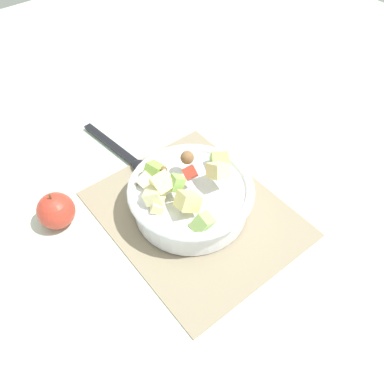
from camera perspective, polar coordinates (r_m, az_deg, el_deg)
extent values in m
plane|color=silver|center=(0.83, 0.42, -3.19)|extent=(2.40, 2.40, 0.00)
cube|color=gray|center=(0.83, 0.42, -3.06)|extent=(0.41, 0.34, 0.01)
cylinder|color=white|center=(0.81, 0.00, -0.87)|extent=(0.24, 0.24, 0.06)
torus|color=white|center=(0.79, 0.00, 0.60)|extent=(0.26, 0.26, 0.02)
sphere|color=brown|center=(0.82, -5.62, 3.24)|extent=(0.02, 0.03, 0.02)
cube|color=beige|center=(0.79, -6.53, 1.40)|extent=(0.04, 0.04, 0.04)
cube|color=#8CB74C|center=(0.82, 4.00, 4.45)|extent=(0.05, 0.05, 0.04)
cube|color=beige|center=(0.76, 3.80, 3.10)|extent=(0.05, 0.04, 0.05)
cube|color=#E5D684|center=(0.73, -0.58, -1.34)|extent=(0.05, 0.05, 0.05)
cube|color=#93C160|center=(0.74, -2.25, 1.30)|extent=(0.03, 0.04, 0.04)
cube|color=#BC3828|center=(0.76, -0.45, 2.69)|extent=(0.03, 0.03, 0.03)
sphere|color=brown|center=(0.79, -0.70, 4.99)|extent=(0.04, 0.03, 0.04)
cube|color=beige|center=(0.75, -5.47, -0.54)|extent=(0.05, 0.05, 0.04)
cube|color=#8CB74C|center=(0.79, -5.42, 3.32)|extent=(0.04, 0.04, 0.04)
cube|color=beige|center=(0.75, -5.02, -2.20)|extent=(0.03, 0.04, 0.03)
cube|color=#E5D684|center=(0.75, -4.33, 1.19)|extent=(0.05, 0.04, 0.05)
cube|color=#A3CC6B|center=(0.72, 1.51, -4.53)|extent=(0.04, 0.04, 0.05)
sphere|color=brown|center=(0.78, -4.13, 3.13)|extent=(0.02, 0.02, 0.02)
ellipsoid|color=black|center=(0.92, -7.24, 3.61)|extent=(0.06, 0.04, 0.01)
cube|color=black|center=(0.99, -11.63, 6.81)|extent=(0.20, 0.04, 0.01)
sphere|color=#BC3828|center=(0.84, -19.04, -2.58)|extent=(0.08, 0.08, 0.08)
cylinder|color=brown|center=(0.80, -19.81, -0.62)|extent=(0.00, 0.00, 0.01)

